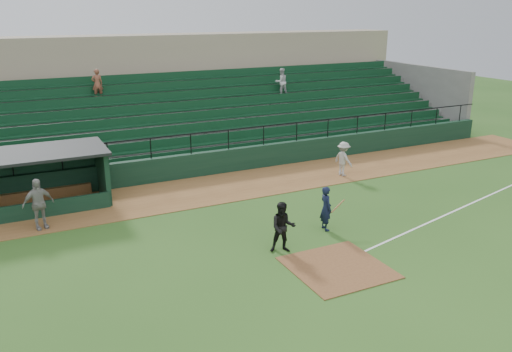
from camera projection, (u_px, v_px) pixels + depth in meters
name	position (u px, v px, depth m)	size (l,w,h in m)	color
ground	(321.00, 255.00, 17.73)	(90.00, 90.00, 0.00)	#2C551B
warning_track	(228.00, 187.00, 24.56)	(40.00, 4.00, 0.03)	brown
home_plate_dirt	(338.00, 267.00, 16.87)	(3.00, 3.00, 0.03)	brown
foul_line	(465.00, 206.00, 22.11)	(18.00, 0.09, 0.01)	white
stadium_structure	(171.00, 109.00, 31.09)	(38.00, 13.08, 6.40)	black
batter_at_plate	(326.00, 208.00, 19.56)	(1.03, 0.70, 1.72)	black
umpire	(283.00, 227.00, 17.75)	(0.87, 0.68, 1.80)	black
runner	(343.00, 159.00, 25.92)	(1.11, 0.64, 1.72)	#ADA8A2
dugout_player_a	(38.00, 204.00, 19.54)	(1.16, 0.48, 1.98)	gray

